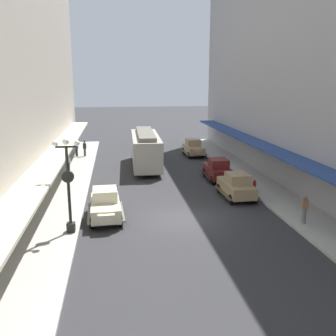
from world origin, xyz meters
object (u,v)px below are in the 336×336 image
at_px(parked_car_3, 218,169).
at_px(streetcar, 146,148).
at_px(fire_hydrant, 254,185).
at_px(pedestrian_3, 68,163).
at_px(parked_car_2, 193,147).
at_px(pedestrian_2, 304,209).
at_px(parked_car_0, 105,204).
at_px(pedestrian_0, 77,149).
at_px(parked_car_1, 236,185).
at_px(pedestrian_1, 85,148).
at_px(lamp_post_with_clock, 68,181).

relative_size(parked_car_3, streetcar, 0.44).
bearing_deg(fire_hydrant, pedestrian_3, 151.03).
height_order(parked_car_2, pedestrian_2, parked_car_2).
distance_m(parked_car_0, parked_car_3, 12.21).
distance_m(parked_car_2, pedestrian_0, 12.78).
relative_size(fire_hydrant, pedestrian_0, 0.49).
xyz_separation_m(parked_car_1, streetcar, (-5.58, 10.62, 0.96)).
bearing_deg(parked_car_2, pedestrian_1, 176.50).
distance_m(parked_car_2, pedestrian_2, 21.36).
xyz_separation_m(parked_car_3, streetcar, (-5.62, 5.53, 0.96)).
distance_m(parked_car_1, pedestrian_1, 20.11).
relative_size(pedestrian_0, pedestrian_3, 1.00).
xyz_separation_m(streetcar, pedestrian_3, (-7.08, -1.57, -0.89)).
relative_size(parked_car_0, pedestrian_0, 2.58).
xyz_separation_m(pedestrian_1, pedestrian_2, (13.94, -21.99, -0.02)).
bearing_deg(parked_car_2, pedestrian_2, -84.52).
xyz_separation_m(pedestrian_2, pedestrian_3, (-14.86, 14.72, 0.02)).
relative_size(parked_car_0, pedestrian_2, 2.63).
height_order(parked_car_3, streetcar, streetcar).
bearing_deg(parked_car_0, streetcar, 75.24).
bearing_deg(pedestrian_0, lamp_post_with_clock, -85.66).
distance_m(parked_car_2, streetcar, 7.66).
height_order(parked_car_0, parked_car_3, same).
relative_size(parked_car_0, fire_hydrant, 5.26).
relative_size(pedestrian_1, pedestrian_2, 1.02).
relative_size(parked_car_1, pedestrian_0, 2.57).
bearing_deg(pedestrian_3, lamp_post_with_clock, -83.21).
bearing_deg(fire_hydrant, lamp_post_with_clock, -154.40).
xyz_separation_m(parked_car_3, lamp_post_with_clock, (-11.02, -10.13, 2.04)).
relative_size(streetcar, fire_hydrant, 11.79).
distance_m(pedestrian_0, pedestrian_2, 26.46).
xyz_separation_m(parked_car_0, parked_car_3, (9.20, 8.04, 0.00)).
bearing_deg(parked_car_3, parked_car_0, -138.84).
height_order(pedestrian_1, pedestrian_2, pedestrian_1).
bearing_deg(lamp_post_with_clock, fire_hydrant, 25.60).
height_order(parked_car_0, fire_hydrant, parked_car_0).
distance_m(lamp_post_with_clock, pedestrian_0, 21.47).
xyz_separation_m(fire_hydrant, pedestrian_0, (-14.37, 15.21, 0.45)).
xyz_separation_m(pedestrian_0, pedestrian_1, (0.86, 0.06, 0.00)).
relative_size(parked_car_2, streetcar, 0.45).
distance_m(parked_car_1, parked_car_3, 5.09).
relative_size(parked_car_0, parked_car_1, 1.00).
distance_m(parked_car_1, pedestrian_3, 15.56).
height_order(parked_car_3, pedestrian_3, parked_car_3).
bearing_deg(pedestrian_0, pedestrian_2, -56.00).
relative_size(parked_car_0, pedestrian_1, 2.58).
xyz_separation_m(parked_car_2, streetcar, (-5.74, -4.98, 0.96)).
relative_size(streetcar, lamp_post_with_clock, 1.87).
bearing_deg(pedestrian_3, fire_hydrant, -28.97).
bearing_deg(streetcar, pedestrian_0, 141.17).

